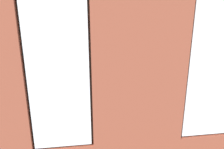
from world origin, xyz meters
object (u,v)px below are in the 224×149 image
couch_left (199,99)px  potted_plant_between_couches (204,112)px  papasan_chair (81,74)px  candle_jar (86,87)px  potted_plant_beside_window_right (5,124)px  potted_plant_by_left_couch (165,85)px  potted_plant_corner_near_left (164,68)px  coffee_table (102,88)px  potted_plant_near_tv (35,97)px  couch_by_window (137,130)px  media_console (24,96)px  cup_ceramic (116,83)px  table_plant_small (95,81)px  potted_plant_foreground_right (44,66)px  potted_plant_mid_room_small (128,84)px  tv_flatscreen (21,74)px  remote_gray (106,87)px

couch_left → potted_plant_between_couches: bearing=-30.0°
papasan_chair → potted_plant_between_couches: 4.41m
candle_jar → potted_plant_beside_window_right: 2.65m
potted_plant_by_left_couch → potted_plant_corner_near_left: potted_plant_corner_near_left is taller
coffee_table → potted_plant_near_tv: bearing=30.5°
couch_by_window → potted_plant_between_couches: potted_plant_between_couches is taller
candle_jar → media_console: size_ratio=0.10×
coffee_table → cup_ceramic: 0.47m
table_plant_small → potted_plant_foreground_right: 2.35m
coffee_table → potted_plant_between_couches: size_ratio=1.44×
media_console → potted_plant_foreground_right: size_ratio=0.89×
candle_jar → potted_plant_foreground_right: potted_plant_foreground_right is taller
potted_plant_near_tv → potted_plant_mid_room_small: potted_plant_near_tv is taller
table_plant_small → papasan_chair: 1.36m
couch_by_window → coffee_table: bearing=-78.6°
coffee_table → cup_ceramic: size_ratio=17.31×
cup_ceramic → potted_plant_foreground_right: 2.83m
potted_plant_corner_near_left → potted_plant_between_couches: 4.06m
tv_flatscreen → potted_plant_mid_room_small: 3.18m
potted_plant_by_left_couch → potted_plant_between_couches: potted_plant_between_couches is taller
cup_ceramic → potted_plant_between_couches: size_ratio=0.08×
potted_plant_between_couches → potted_plant_foreground_right: (3.77, -3.95, 0.13)m
couch_by_window → potted_plant_corner_near_left: size_ratio=2.45×
coffee_table → cup_ceramic: (-0.43, -0.16, 0.09)m
couch_by_window → table_plant_small: couch_by_window is taller
couch_by_window → potted_plant_mid_room_small: 2.70m
potted_plant_foreground_right → potted_plant_corner_near_left: bearing=-179.5°
tv_flatscreen → potted_plant_mid_room_small: (-3.11, -0.39, -0.54)m
potted_plant_between_couches → cup_ceramic: bearing=-59.9°
potted_plant_corner_near_left → potted_plant_between_couches: size_ratio=0.69×
potted_plant_mid_room_small → potted_plant_by_left_couch: bearing=173.0°
couch_left → potted_plant_by_left_couch: size_ratio=3.50×
media_console → potted_plant_corner_near_left: size_ratio=1.37×
couch_left → tv_flatscreen: 4.86m
papasan_chair → candle_jar: bearing=95.5°
couch_by_window → candle_jar: 2.37m
couch_left → potted_plant_beside_window_right: size_ratio=1.37×
remote_gray → potted_plant_foreground_right: potted_plant_foreground_right is taller
couch_left → potted_plant_near_tv: 4.16m
media_console → tv_flatscreen: size_ratio=0.88×
remote_gray → potted_plant_near_tv: (1.80, 0.86, 0.15)m
table_plant_small → potted_plant_beside_window_right: potted_plant_beside_window_right is taller
coffee_table → potted_plant_beside_window_right: (1.85, 2.39, 0.29)m
media_console → coffee_table: bearing=-179.3°
couch_by_window → potted_plant_beside_window_right: 2.34m
couch_by_window → potted_plant_beside_window_right: bearing=2.2°
tv_flatscreen → potted_plant_near_tv: size_ratio=1.13×
coffee_table → candle_jar: 0.50m
potted_plant_by_left_couch → tv_flatscreen: bearing=3.2°
cup_ceramic → table_plant_small: 0.63m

